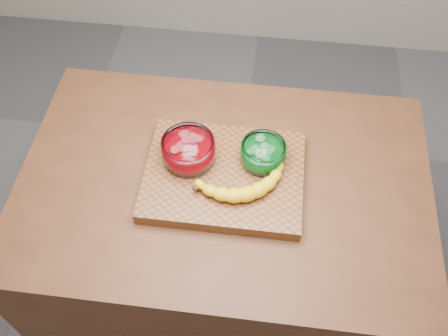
# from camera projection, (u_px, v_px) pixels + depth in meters

# --- Properties ---
(ground) EXTENTS (3.50, 3.50, 0.00)m
(ground) POSITION_uv_depth(u_px,v_px,m) (224.00, 297.00, 2.18)
(ground) COLOR #5E5E63
(ground) RESTS_ON ground
(counter) EXTENTS (1.20, 0.80, 0.90)m
(counter) POSITION_uv_depth(u_px,v_px,m) (224.00, 250.00, 1.81)
(counter) COLOR #502B18
(counter) RESTS_ON ground
(cutting_board) EXTENTS (0.45, 0.35, 0.04)m
(cutting_board) POSITION_uv_depth(u_px,v_px,m) (224.00, 176.00, 1.43)
(cutting_board) COLOR brown
(cutting_board) RESTS_ON counter
(bowl_red) EXTENTS (0.15, 0.15, 0.07)m
(bowl_red) POSITION_uv_depth(u_px,v_px,m) (189.00, 150.00, 1.42)
(bowl_red) COLOR white
(bowl_red) RESTS_ON cutting_board
(bowl_green) EXTENTS (0.13, 0.13, 0.06)m
(bowl_green) POSITION_uv_depth(u_px,v_px,m) (263.00, 153.00, 1.42)
(bowl_green) COLOR white
(bowl_green) RESTS_ON cutting_board
(banana) EXTENTS (0.28, 0.18, 0.04)m
(banana) POSITION_uv_depth(u_px,v_px,m) (240.00, 179.00, 1.38)
(banana) COLOR yellow
(banana) RESTS_ON cutting_board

